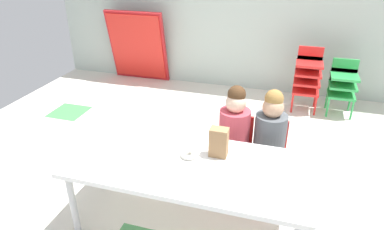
% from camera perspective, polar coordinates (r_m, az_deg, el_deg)
% --- Properties ---
extents(ground_plane, '(6.30, 4.88, 0.02)m').
position_cam_1_polar(ground_plane, '(3.17, 5.52, -11.68)').
color(ground_plane, silver).
extents(craft_table, '(1.70, 0.79, 0.56)m').
position_cam_1_polar(craft_table, '(2.48, -0.52, -8.76)').
color(craft_table, white).
rests_on(craft_table, ground_plane).
extents(seated_child_near_camera, '(0.34, 0.34, 0.92)m').
position_cam_1_polar(seated_child_near_camera, '(2.93, 7.06, -1.95)').
color(seated_child_near_camera, red).
rests_on(seated_child_near_camera, ground_plane).
extents(seated_child_middle_seat, '(0.32, 0.31, 0.92)m').
position_cam_1_polar(seated_child_middle_seat, '(2.91, 12.83, -2.72)').
color(seated_child_middle_seat, red).
rests_on(seated_child_middle_seat, ground_plane).
extents(kid_chair_red_stack, '(0.32, 0.30, 0.80)m').
position_cam_1_polar(kid_chair_red_stack, '(4.60, 18.59, 6.24)').
color(kid_chair_red_stack, red).
rests_on(kid_chair_red_stack, ground_plane).
extents(kid_chair_green_stack, '(0.32, 0.30, 0.68)m').
position_cam_1_polar(kid_chair_green_stack, '(4.66, 23.68, 4.81)').
color(kid_chair_green_stack, green).
rests_on(kid_chair_green_stack, ground_plane).
extents(folded_activity_table, '(0.90, 0.29, 1.09)m').
position_cam_1_polar(folded_activity_table, '(5.41, -8.99, 11.13)').
color(folded_activity_table, red).
rests_on(folded_activity_table, ground_plane).
extents(paper_bag_brown, '(0.13, 0.09, 0.22)m').
position_cam_1_polar(paper_bag_brown, '(2.48, 4.45, -4.52)').
color(paper_bag_brown, '#9E754C').
rests_on(paper_bag_brown, craft_table).
extents(paper_plate_near_edge, '(0.18, 0.18, 0.01)m').
position_cam_1_polar(paper_plate_near_edge, '(2.51, -0.53, -6.97)').
color(paper_plate_near_edge, white).
rests_on(paper_plate_near_edge, craft_table).
extents(paper_plate_center_table, '(0.18, 0.18, 0.01)m').
position_cam_1_polar(paper_plate_center_table, '(2.63, -9.06, -5.61)').
color(paper_plate_center_table, white).
rests_on(paper_plate_center_table, craft_table).
extents(donut_powdered_on_plate, '(0.12, 0.12, 0.04)m').
position_cam_1_polar(donut_powdered_on_plate, '(2.49, -0.53, -6.53)').
color(donut_powdered_on_plate, white).
rests_on(donut_powdered_on_plate, craft_table).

